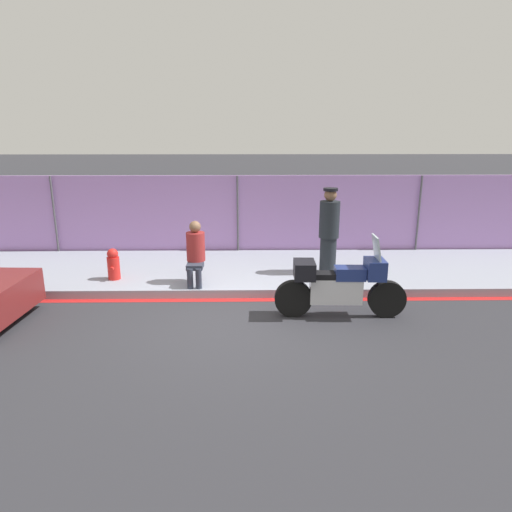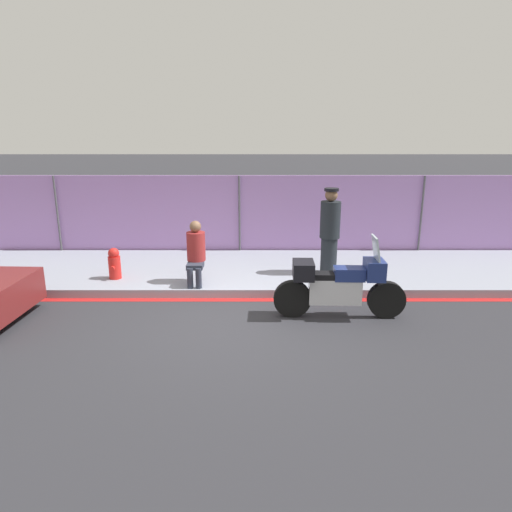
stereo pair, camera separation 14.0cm
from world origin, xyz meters
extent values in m
plane|color=#2D2D33|center=(0.00, 0.00, 0.00)|extent=(120.00, 120.00, 0.00)
cube|color=#8E93A3|center=(0.00, 2.83, 0.09)|extent=(34.82, 3.13, 0.17)
cube|color=red|center=(0.00, 1.17, 0.00)|extent=(34.82, 0.18, 0.01)
cube|color=#AD7FC6|center=(0.00, 4.49, 1.06)|extent=(33.08, 0.08, 2.11)
cylinder|color=#4C4C51|center=(-4.69, 4.39, 1.06)|extent=(0.05, 0.05, 2.11)
cylinder|color=#4C4C51|center=(0.00, 4.39, 1.06)|extent=(0.05, 0.05, 2.11)
cylinder|color=#4C4C51|center=(4.69, 4.39, 1.06)|extent=(0.05, 0.05, 2.11)
cylinder|color=black|center=(2.72, 0.31, 0.33)|extent=(0.67, 0.16, 0.66)
cylinder|color=black|center=(1.07, 0.36, 0.33)|extent=(0.67, 0.16, 0.66)
cube|color=silver|center=(1.81, 0.34, 0.49)|extent=(0.92, 0.31, 0.45)
cube|color=navy|center=(2.04, 0.33, 0.81)|extent=(0.53, 0.32, 0.22)
cube|color=black|center=(1.71, 0.34, 0.77)|extent=(0.61, 0.30, 0.10)
cube|color=navy|center=(2.47, 0.32, 0.89)|extent=(0.33, 0.49, 0.34)
cube|color=silver|center=(2.47, 0.32, 1.27)|extent=(0.12, 0.42, 0.42)
cube|color=black|center=(1.25, 0.36, 0.87)|extent=(0.38, 0.51, 0.30)
cylinder|color=#1E2328|center=(2.02, 2.43, 0.57)|extent=(0.36, 0.36, 0.79)
cylinder|color=#1E2328|center=(2.02, 2.43, 1.36)|extent=(0.43, 0.43, 0.79)
sphere|color=brown|center=(2.02, 2.43, 1.89)|extent=(0.27, 0.27, 0.27)
cylinder|color=black|center=(2.02, 2.43, 2.00)|extent=(0.31, 0.31, 0.06)
cylinder|color=#2D3342|center=(-0.88, 1.39, 0.38)|extent=(0.12, 0.12, 0.41)
cylinder|color=#2D3342|center=(-0.71, 1.39, 0.38)|extent=(0.12, 0.12, 0.41)
cube|color=#2D3342|center=(-0.80, 1.59, 0.58)|extent=(0.32, 0.41, 0.10)
cylinder|color=maroon|center=(-0.80, 1.80, 0.93)|extent=(0.38, 0.38, 0.59)
sphere|color=brown|center=(-0.80, 1.80, 1.34)|extent=(0.23, 0.23, 0.23)
cylinder|color=red|center=(-2.56, 2.02, 0.41)|extent=(0.25, 0.25, 0.48)
sphere|color=red|center=(-2.56, 2.02, 0.72)|extent=(0.23, 0.23, 0.23)
cylinder|color=red|center=(-2.56, 1.88, 0.44)|extent=(0.09, 0.10, 0.09)
camera|label=1|loc=(0.29, -7.20, 3.19)|focal=32.00mm
camera|label=2|loc=(0.43, -7.20, 3.19)|focal=32.00mm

